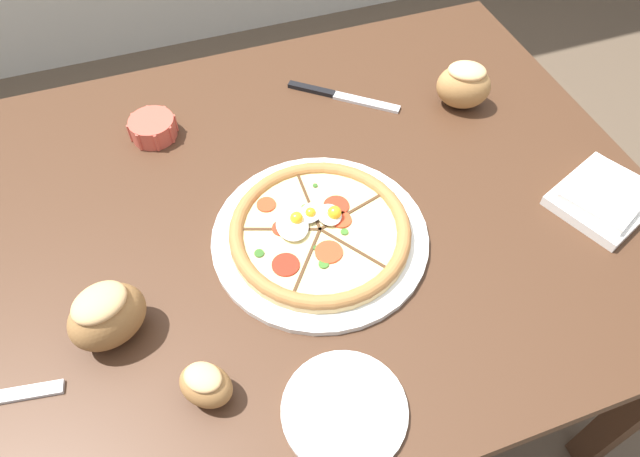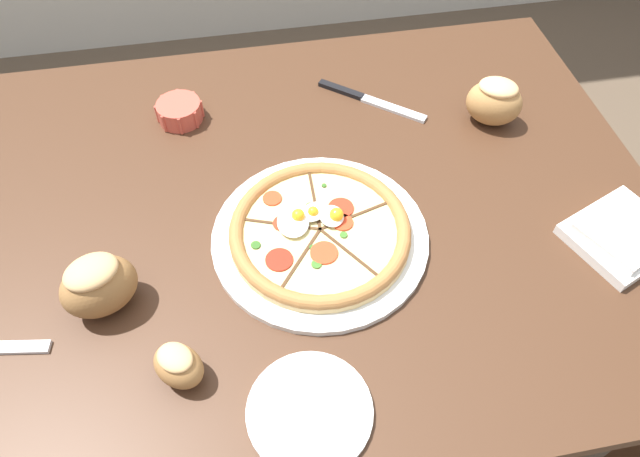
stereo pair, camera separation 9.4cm
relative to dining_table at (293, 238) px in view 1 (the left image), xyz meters
name	(u,v)px [view 1 (the left image)]	position (x,y,z in m)	size (l,w,h in m)	color
ground_plane	(302,373)	(0.00, 0.00, -0.63)	(12.00, 12.00, 0.00)	brown
dining_table	(293,238)	(0.00, 0.00, 0.00)	(1.32, 0.99, 0.72)	#422819
pizza	(320,232)	(0.03, -0.08, 0.11)	(0.37, 0.37, 0.05)	white
ramekin_bowl	(153,128)	(-0.20, 0.27, 0.11)	(0.10, 0.10, 0.04)	#C64C3D
napkin_folded	(605,197)	(0.54, -0.18, 0.10)	(0.21, 0.20, 0.04)	silver
bread_piece_near	(464,85)	(0.42, 0.15, 0.14)	(0.14, 0.12, 0.10)	#B27F47
bread_piece_mid	(107,315)	(-0.33, -0.15, 0.14)	(0.14, 0.13, 0.11)	olive
bread_piece_far	(206,384)	(-0.22, -0.29, 0.12)	(0.10, 0.10, 0.07)	#A3703D
knife_main	(341,96)	(0.19, 0.26, 0.09)	(0.20, 0.17, 0.01)	silver
side_saucer	(344,410)	(-0.04, -0.38, 0.09)	(0.18, 0.18, 0.01)	white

